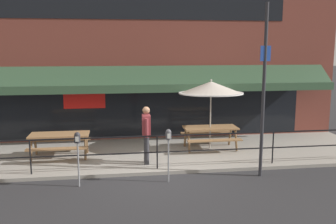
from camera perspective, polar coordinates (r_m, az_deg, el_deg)
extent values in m
plane|color=#2D2D30|center=(10.54, -1.46, -9.60)|extent=(120.00, 120.00, 0.00)
cube|color=#9E998E|center=(12.42, -2.55, -6.36)|extent=(15.00, 4.00, 0.10)
cube|color=brown|center=(14.18, -3.58, 10.22)|extent=(15.00, 0.50, 7.23)
cube|color=black|center=(14.08, -3.40, 0.97)|extent=(12.00, 0.02, 2.30)
cube|color=red|center=(14.01, -12.62, 1.95)|extent=(1.50, 0.02, 0.70)
cube|color=#335138|center=(13.41, -3.25, 5.49)|extent=(13.80, 0.92, 0.70)
cube|color=#335138|center=(12.94, -3.04, 3.56)|extent=(13.80, 0.08, 0.28)
cylinder|color=black|center=(10.83, -20.23, -6.49)|extent=(0.04, 0.04, 0.95)
cylinder|color=black|center=(10.65, -1.66, -6.15)|extent=(0.04, 0.04, 0.95)
cylinder|color=black|center=(11.55, 15.68, -5.26)|extent=(0.04, 0.04, 0.95)
cube|color=black|center=(10.53, -1.67, -3.66)|extent=(13.80, 0.04, 0.04)
cube|color=black|center=(10.65, -1.66, -6.15)|extent=(13.80, 0.03, 0.03)
cube|color=#997047|center=(12.08, -16.22, -3.33)|extent=(1.80, 0.80, 0.05)
cube|color=#997047|center=(11.59, -16.54, -5.41)|extent=(1.80, 0.26, 0.04)
cube|color=#997047|center=(12.71, -15.80, -4.06)|extent=(1.80, 0.26, 0.04)
cylinder|color=brown|center=(11.77, -12.48, -5.36)|extent=(0.07, 0.30, 0.73)
cylinder|color=brown|center=(12.39, -12.27, -4.60)|extent=(0.07, 0.30, 0.73)
cylinder|color=brown|center=(12.00, -20.15, -5.44)|extent=(0.07, 0.30, 0.73)
cylinder|color=brown|center=(12.61, -19.56, -4.70)|extent=(0.07, 0.30, 0.73)
cube|color=#997047|center=(12.69, 6.48, -2.39)|extent=(1.80, 0.80, 0.05)
cube|color=#997047|center=(12.21, 7.14, -4.32)|extent=(1.80, 0.26, 0.04)
cube|color=#997047|center=(13.30, 5.83, -3.13)|extent=(1.80, 0.26, 0.04)
cylinder|color=brown|center=(12.70, 10.32, -4.19)|extent=(0.07, 0.30, 0.73)
cylinder|color=brown|center=(13.29, 9.45, -3.54)|extent=(0.07, 0.30, 0.73)
cylinder|color=brown|center=(12.29, 3.20, -4.50)|extent=(0.07, 0.30, 0.73)
cylinder|color=brown|center=(12.90, 2.64, -3.82)|extent=(0.07, 0.30, 0.73)
cylinder|color=#B7B2A8|center=(12.63, 6.49, -0.54)|extent=(0.04, 0.04, 2.30)
cone|color=silver|center=(12.50, 6.57, 3.75)|extent=(2.10, 2.11, 0.45)
cylinder|color=white|center=(12.52, 6.55, 2.88)|extent=(2.14, 2.14, 0.09)
sphere|color=#B7B2A8|center=(12.48, 6.59, 4.84)|extent=(0.07, 0.07, 0.07)
cylinder|color=#333338|center=(11.04, -3.27, -5.83)|extent=(0.15, 0.15, 0.86)
cylinder|color=#333338|center=(11.23, -3.31, -5.56)|extent=(0.15, 0.15, 0.86)
cube|color=maroon|center=(10.96, -3.33, -2.01)|extent=(0.26, 0.41, 0.60)
cylinder|color=maroon|center=(10.71, -3.27, -2.45)|extent=(0.10, 0.10, 0.54)
cylinder|color=maroon|center=(11.22, -3.38, -1.89)|extent=(0.10, 0.10, 0.54)
sphere|color=#9E7051|center=(10.88, -3.35, 0.26)|extent=(0.22, 0.22, 0.22)
cylinder|color=gray|center=(9.80, -13.49, -7.83)|extent=(0.04, 0.04, 1.15)
cylinder|color=#2D2D33|center=(9.62, -13.65, -3.99)|extent=(0.15, 0.15, 0.20)
sphere|color=#2D2D33|center=(9.60, -13.68, -3.41)|extent=(0.14, 0.14, 0.14)
cube|color=silver|center=(9.54, -13.70, -4.05)|extent=(0.08, 0.01, 0.13)
cylinder|color=gray|center=(9.86, 0.06, -7.46)|extent=(0.04, 0.04, 1.15)
cylinder|color=#4C4C51|center=(9.68, 0.06, -3.63)|extent=(0.15, 0.15, 0.20)
sphere|color=#4C4C51|center=(9.66, 0.06, -3.06)|extent=(0.14, 0.14, 0.14)
cube|color=silver|center=(9.60, 0.13, -3.69)|extent=(0.08, 0.01, 0.13)
cylinder|color=#2D2D33|center=(10.28, 14.35, 2.93)|extent=(0.09, 0.09, 4.65)
cube|color=blue|center=(10.20, 14.64, 8.63)|extent=(0.28, 0.02, 0.40)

